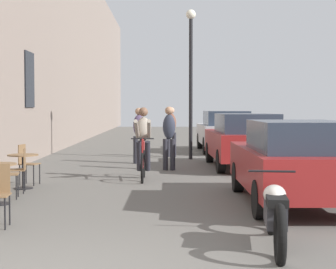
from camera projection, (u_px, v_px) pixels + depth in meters
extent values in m
cube|color=gray|center=(37.00, 23.00, 19.10)|extent=(0.50, 68.00, 9.29)
cube|color=black|center=(30.00, 80.00, 16.88)|extent=(0.04, 1.10, 1.70)
cylinder|color=black|center=(5.00, 214.00, 7.66)|extent=(0.02, 0.02, 0.45)
cylinder|color=black|center=(10.00, 210.00, 7.98)|extent=(0.02, 0.02, 0.45)
cylinder|color=black|center=(18.00, 185.00, 10.50)|extent=(0.02, 0.02, 0.45)
cylinder|color=black|center=(16.00, 188.00, 10.18)|extent=(0.02, 0.02, 0.45)
cylinder|color=black|center=(1.00, 186.00, 10.44)|extent=(0.02, 0.02, 0.45)
cube|color=brown|center=(8.00, 174.00, 10.30)|extent=(0.44, 0.44, 0.02)
cylinder|color=black|center=(23.00, 188.00, 11.59)|extent=(0.40, 0.40, 0.02)
cylinder|color=black|center=(23.00, 172.00, 11.57)|extent=(0.05, 0.05, 0.67)
cylinder|color=brown|center=(23.00, 155.00, 11.55)|extent=(0.64, 0.64, 0.02)
cylinder|color=black|center=(40.00, 174.00, 12.28)|extent=(0.02, 0.02, 0.45)
cylinder|color=black|center=(34.00, 176.00, 11.96)|extent=(0.02, 0.02, 0.45)
cylinder|color=black|center=(26.00, 174.00, 12.34)|extent=(0.02, 0.02, 0.45)
cylinder|color=black|center=(20.00, 175.00, 12.02)|extent=(0.02, 0.02, 0.45)
cube|color=brown|center=(30.00, 164.00, 12.14)|extent=(0.44, 0.44, 0.02)
cube|color=brown|center=(22.00, 154.00, 12.16)|extent=(0.08, 0.34, 0.42)
cylinder|color=black|center=(6.00, 183.00, 10.80)|extent=(0.02, 0.02, 0.45)
cylinder|color=black|center=(8.00, 181.00, 11.12)|extent=(0.02, 0.02, 0.45)
cylinder|color=black|center=(23.00, 183.00, 10.86)|extent=(0.02, 0.02, 0.45)
cylinder|color=black|center=(25.00, 180.00, 11.18)|extent=(0.02, 0.02, 0.45)
cube|color=brown|center=(16.00, 170.00, 10.98)|extent=(0.44, 0.44, 0.02)
cube|color=brown|center=(25.00, 159.00, 11.00)|extent=(0.08, 0.34, 0.42)
torus|color=black|center=(142.00, 168.00, 12.45)|extent=(0.05, 0.71, 0.71)
torus|color=black|center=(144.00, 164.00, 13.50)|extent=(0.05, 0.71, 0.71)
cylinder|color=maroon|center=(144.00, 152.00, 13.40)|extent=(0.04, 0.21, 0.58)
cylinder|color=maroon|center=(143.00, 140.00, 12.88)|extent=(0.04, 0.82, 0.14)
cylinder|color=maroon|center=(142.00, 153.00, 12.46)|extent=(0.04, 0.09, 0.67)
cylinder|color=maroon|center=(143.00, 164.00, 13.00)|extent=(0.04, 1.00, 0.12)
cylinder|color=black|center=(142.00, 139.00, 12.47)|extent=(0.52, 0.03, 0.03)
ellipsoid|color=black|center=(144.00, 140.00, 13.29)|extent=(0.12, 0.24, 0.06)
ellipsoid|color=#9E9384|center=(143.00, 128.00, 13.20)|extent=(0.34, 0.35, 0.59)
sphere|color=brown|center=(143.00, 112.00, 13.14)|extent=(0.22, 0.22, 0.22)
cylinder|color=#26262D|center=(148.00, 156.00, 13.15)|extent=(0.13, 0.40, 0.75)
cylinder|color=#26262D|center=(139.00, 156.00, 13.15)|extent=(0.13, 0.40, 0.75)
cylinder|color=#9E9384|center=(149.00, 129.00, 12.81)|extent=(0.11, 0.75, 0.48)
cylinder|color=#9E9384|center=(137.00, 129.00, 12.81)|extent=(0.11, 0.75, 0.48)
cylinder|color=#26262D|center=(173.00, 155.00, 14.98)|extent=(0.14, 0.14, 0.85)
cylinder|color=#26262D|center=(165.00, 155.00, 15.01)|extent=(0.14, 0.14, 0.85)
ellipsoid|color=#2D3342|center=(169.00, 127.00, 14.96)|extent=(0.37, 0.28, 0.67)
sphere|color=#A57A5B|center=(169.00, 111.00, 14.94)|extent=(0.22, 0.22, 0.22)
cylinder|color=#26262D|center=(142.00, 150.00, 16.81)|extent=(0.14, 0.14, 0.83)
cylinder|color=#26262D|center=(136.00, 150.00, 16.76)|extent=(0.14, 0.14, 0.83)
ellipsoid|color=#4C3D5B|center=(139.00, 125.00, 16.75)|extent=(0.38, 0.30, 0.66)
sphere|color=#A57A5B|center=(139.00, 111.00, 16.73)|extent=(0.22, 0.22, 0.22)
cylinder|color=#26262D|center=(174.00, 145.00, 19.08)|extent=(0.14, 0.14, 0.84)
cylinder|color=#26262D|center=(168.00, 145.00, 19.06)|extent=(0.14, 0.14, 0.84)
ellipsoid|color=brown|center=(171.00, 123.00, 19.04)|extent=(0.36, 0.26, 0.67)
sphere|color=tan|center=(171.00, 110.00, 19.01)|extent=(0.22, 0.22, 0.22)
cylinder|color=black|center=(191.00, 89.00, 18.09)|extent=(0.12, 0.12, 4.60)
sphere|color=silver|center=(191.00, 14.00, 17.97)|extent=(0.32, 0.32, 0.32)
cube|color=maroon|center=(292.00, 168.00, 9.77)|extent=(1.77, 4.17, 0.68)
cube|color=#283342|center=(299.00, 136.00, 9.24)|extent=(1.47, 2.26, 0.50)
cylinder|color=black|center=(238.00, 177.00, 11.15)|extent=(0.20, 0.60, 0.60)
cylinder|color=black|center=(315.00, 177.00, 11.15)|extent=(0.20, 0.60, 0.60)
cylinder|color=black|center=(260.00, 199.00, 8.42)|extent=(0.20, 0.60, 0.60)
cube|color=maroon|center=(243.00, 144.00, 15.71)|extent=(1.86, 4.35, 0.70)
cube|color=#283342|center=(246.00, 123.00, 15.17)|extent=(1.54, 2.36, 0.52)
cylinder|color=black|center=(210.00, 152.00, 17.13)|extent=(0.21, 0.63, 0.62)
cylinder|color=black|center=(262.00, 152.00, 17.17)|extent=(0.21, 0.63, 0.62)
cylinder|color=black|center=(221.00, 161.00, 14.29)|extent=(0.21, 0.63, 0.62)
cylinder|color=black|center=(283.00, 161.00, 14.33)|extent=(0.21, 0.63, 0.62)
cube|color=#B7B7BC|center=(224.00, 134.00, 21.44)|extent=(1.87, 4.44, 0.72)
cube|color=#283342|center=(226.00, 118.00, 20.88)|extent=(1.56, 2.40, 0.53)
cylinder|color=black|center=(200.00, 141.00, 22.90)|extent=(0.21, 0.64, 0.64)
cylinder|color=black|center=(240.00, 141.00, 22.93)|extent=(0.21, 0.64, 0.64)
cylinder|color=black|center=(206.00, 146.00, 19.98)|extent=(0.21, 0.64, 0.64)
cylinder|color=black|center=(252.00, 146.00, 20.01)|extent=(0.21, 0.64, 0.64)
torus|color=black|center=(271.00, 211.00, 7.49)|extent=(0.18, 0.70, 0.69)
torus|color=black|center=(280.00, 235.00, 6.05)|extent=(0.19, 0.71, 0.70)
cube|color=#333338|center=(275.00, 214.00, 6.76)|extent=(0.33, 0.78, 0.28)
ellipsoid|color=beige|center=(275.00, 195.00, 6.85)|extent=(0.34, 0.55, 0.24)
cube|color=black|center=(277.00, 201.00, 6.48)|extent=(0.29, 0.47, 0.10)
cylinder|color=black|center=(272.00, 171.00, 7.36)|extent=(0.62, 0.11, 0.03)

